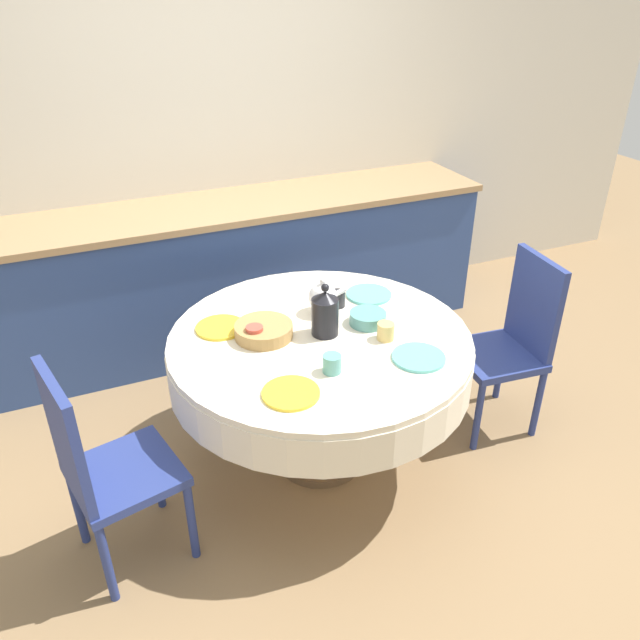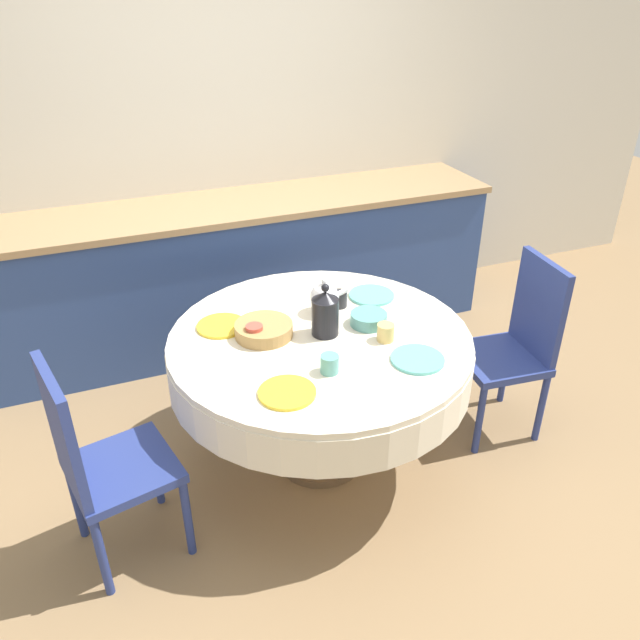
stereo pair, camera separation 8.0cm
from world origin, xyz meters
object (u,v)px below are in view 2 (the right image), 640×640
Objects in this scene: coffee_carafe at (325,313)px; teapot at (325,297)px; chair_right at (98,459)px; chair_left at (516,341)px.

coffee_carafe is 0.20m from teapot.
teapot is (1.11, 0.42, 0.29)m from chair_right.
coffee_carafe is at bearing 89.52° from chair_left.
teapot is at bearing 78.12° from chair_left.
teapot is at bearing 68.60° from coffee_carafe.
coffee_carafe is (1.04, 0.23, 0.32)m from chair_right.
chair_right is 1.11m from coffee_carafe.
chair_right is (-2.05, -0.13, 0.00)m from chair_left.
chair_left and chair_right have the same top height.
teapot is at bearing 98.04° from chair_right.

